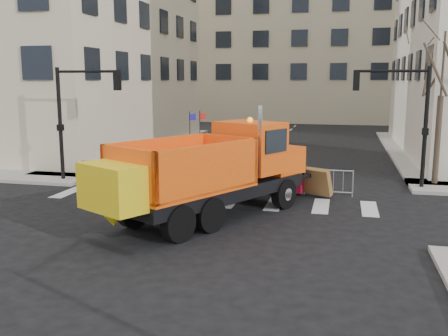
% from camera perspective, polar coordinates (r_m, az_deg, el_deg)
% --- Properties ---
extents(ground, '(120.00, 120.00, 0.00)m').
position_cam_1_polar(ground, '(15.25, -6.48, -8.39)').
color(ground, black).
rests_on(ground, ground).
extents(sidewalk_back, '(64.00, 5.00, 0.15)m').
position_cam_1_polar(sidewalk_back, '(23.13, 0.67, -1.80)').
color(sidewalk_back, gray).
rests_on(sidewalk_back, ground).
extents(building_far, '(30.00, 18.00, 24.00)m').
position_cam_1_polar(building_far, '(66.18, 9.38, 16.06)').
color(building_far, '#BDB090').
rests_on(building_far, ground).
extents(traffic_light_left, '(0.18, 0.18, 5.40)m').
position_cam_1_polar(traffic_light_left, '(24.86, -18.21, 4.64)').
color(traffic_light_left, black).
rests_on(traffic_light_left, ground).
extents(traffic_light_right, '(0.18, 0.18, 5.40)m').
position_cam_1_polar(traffic_light_right, '(23.45, 22.02, 4.13)').
color(traffic_light_right, black).
rests_on(traffic_light_right, ground).
extents(crowd_barriers, '(12.60, 0.60, 1.10)m').
position_cam_1_polar(crowd_barriers, '(22.36, -1.71, -0.97)').
color(crowd_barriers, '#9EA0A5').
rests_on(crowd_barriers, ground).
extents(street_tree, '(3.00, 3.00, 7.50)m').
position_cam_1_polar(street_tree, '(24.48, 23.47, 6.71)').
color(street_tree, '#382B21').
rests_on(street_tree, ground).
extents(plow_truck, '(7.26, 10.21, 3.95)m').
position_cam_1_polar(plow_truck, '(17.22, -1.71, -0.18)').
color(plow_truck, black).
rests_on(plow_truck, ground).
extents(cop_a, '(0.79, 0.64, 1.85)m').
position_cam_1_polar(cop_a, '(21.18, 4.79, -0.58)').
color(cop_a, black).
rests_on(cop_a, ground).
extents(cop_b, '(1.05, 0.90, 1.87)m').
position_cam_1_polar(cop_b, '(21.09, 6.50, -0.63)').
color(cop_b, black).
rests_on(cop_b, ground).
extents(cop_c, '(0.74, 1.08, 1.69)m').
position_cam_1_polar(cop_c, '(21.13, 5.97, -0.84)').
color(cop_c, black).
rests_on(cop_c, ground).
extents(worker, '(1.31, 1.06, 1.76)m').
position_cam_1_polar(worker, '(22.69, -10.74, 0.25)').
color(worker, yellow).
rests_on(worker, sidewalk_back).
extents(newspaper_box, '(0.53, 0.50, 1.10)m').
position_cam_1_polar(newspaper_box, '(21.09, 8.37, -1.32)').
color(newspaper_box, maroon).
rests_on(newspaper_box, sidewalk_back).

